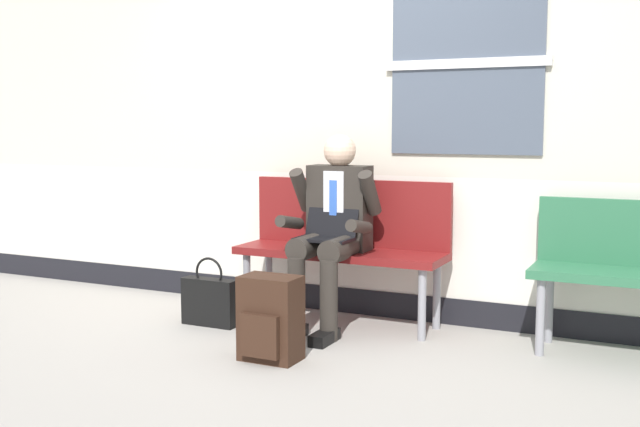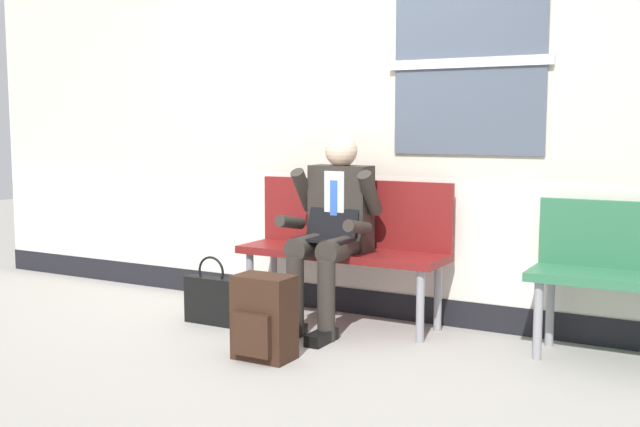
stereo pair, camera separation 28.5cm
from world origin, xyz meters
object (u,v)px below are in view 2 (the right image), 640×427
Objects in this scene: handbag at (212,299)px; bench_with_person at (346,239)px; person_seated at (332,226)px; backpack at (264,318)px.

bench_with_person is at bearing 33.42° from handbag.
handbag is at bearing -158.85° from person_seated.
bench_with_person is 3.09× the size of handbag.
bench_with_person reaches higher than handbag.
person_seated is 0.94m from handbag.
person_seated reaches higher than handbag.
person_seated reaches higher than bench_with_person.
person_seated is at bearing -90.00° from bench_with_person.
person_seated is 0.88m from backpack.
person_seated is 2.62× the size of backpack.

